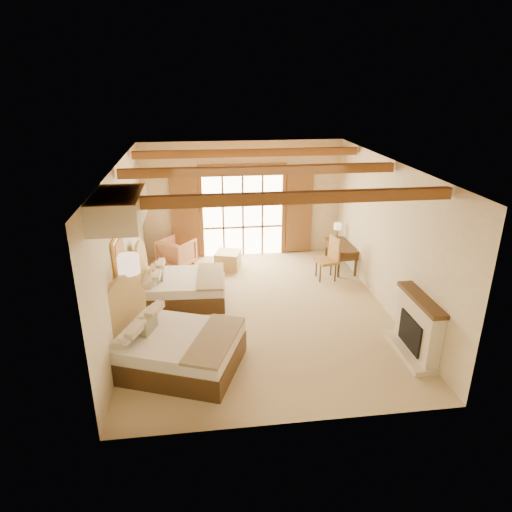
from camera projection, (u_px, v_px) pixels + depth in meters
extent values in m
plane|color=tan|center=(260.00, 311.00, 9.97)|extent=(7.00, 7.00, 0.00)
plane|color=beige|center=(242.00, 200.00, 12.61)|extent=(5.50, 0.00, 5.50)
plane|color=beige|center=(123.00, 248.00, 9.05)|extent=(0.00, 7.00, 7.00)
plane|color=beige|center=(387.00, 236.00, 9.71)|extent=(0.00, 7.00, 7.00)
plane|color=#B9763F|center=(260.00, 164.00, 8.80)|extent=(7.00, 7.00, 0.00)
cube|color=white|center=(243.00, 212.00, 12.70)|extent=(2.20, 0.02, 2.50)
cube|color=brown|center=(185.00, 215.00, 12.48)|extent=(0.75, 0.06, 2.40)
cube|color=brown|center=(299.00, 211.00, 12.87)|extent=(0.75, 0.06, 2.40)
cube|color=beige|center=(418.00, 327.00, 8.24)|extent=(0.25, 1.30, 1.10)
cube|color=black|center=(414.00, 332.00, 8.27)|extent=(0.18, 0.80, 0.60)
cube|color=beige|center=(410.00, 351.00, 8.41)|extent=(0.45, 1.40, 0.10)
cube|color=#49361C|center=(422.00, 299.00, 8.03)|extent=(0.30, 1.40, 0.08)
cube|color=gold|center=(118.00, 255.00, 8.31)|extent=(0.05, 0.95, 0.75)
cube|color=gold|center=(120.00, 254.00, 8.31)|extent=(0.02, 0.82, 0.62)
cube|color=beige|center=(118.00, 209.00, 6.76)|extent=(0.70, 1.40, 0.45)
cube|color=#49361C|center=(177.00, 356.00, 8.00)|extent=(2.53, 2.24, 0.41)
cube|color=white|center=(176.00, 340.00, 7.88)|extent=(2.48, 2.20, 0.23)
cube|color=#907756|center=(217.00, 331.00, 7.92)|extent=(1.18, 1.74, 0.05)
cube|color=gray|center=(146.00, 330.00, 7.74)|extent=(0.27, 0.45, 0.25)
cube|color=#49361C|center=(183.00, 293.00, 10.37)|extent=(1.99, 1.55, 0.37)
cube|color=white|center=(182.00, 281.00, 10.27)|extent=(1.95, 1.52, 0.20)
cube|color=#907756|center=(211.00, 275.00, 10.31)|extent=(0.66, 1.50, 0.05)
cube|color=gray|center=(161.00, 274.00, 10.14)|extent=(0.13, 0.40, 0.22)
cube|color=#49361C|center=(138.00, 327.00, 8.80)|extent=(0.49, 0.49, 0.53)
cylinder|color=#362D1B|center=(137.00, 345.00, 8.67)|extent=(0.26, 0.26, 0.03)
cylinder|color=#362D1B|center=(133.00, 308.00, 8.38)|extent=(0.04, 0.04, 1.57)
cylinder|color=#FFDDB4|center=(128.00, 264.00, 8.06)|extent=(0.39, 0.39, 0.33)
imported|color=#C27953|center=(177.00, 253.00, 12.23)|extent=(1.14, 1.15, 0.76)
cube|color=tan|center=(228.00, 260.00, 12.15)|extent=(0.77, 0.77, 0.45)
cube|color=#49361C|center=(341.00, 245.00, 11.98)|extent=(0.58, 1.26, 0.04)
cube|color=#49361C|center=(341.00, 249.00, 12.03)|extent=(0.56, 1.23, 0.20)
cube|color=olive|center=(326.00, 261.00, 11.39)|extent=(0.58, 0.58, 0.06)
cube|color=olive|center=(335.00, 249.00, 11.30)|extent=(0.17, 0.48, 0.59)
cylinder|color=#362D1B|center=(337.00, 237.00, 12.46)|extent=(0.12, 0.12, 0.02)
cylinder|color=#362D1B|center=(337.00, 232.00, 12.41)|extent=(0.02, 0.02, 0.29)
cylinder|color=#FFDDB4|center=(338.00, 226.00, 12.34)|extent=(0.21, 0.21, 0.16)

